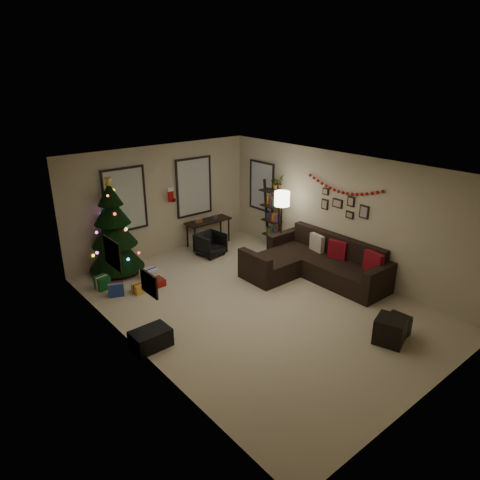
{
  "coord_description": "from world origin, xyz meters",
  "views": [
    {
      "loc": [
        -5.12,
        -5.68,
        4.28
      ],
      "look_at": [
        0.1,
        0.6,
        1.15
      ],
      "focal_mm": 32.83,
      "sensor_mm": 36.0,
      "label": 1
    }
  ],
  "objects_px": {
    "desk_chair": "(211,244)",
    "bookshelf": "(272,216)",
    "christmas_tree": "(114,233)",
    "desk": "(208,223)",
    "sofa": "(313,264)"
  },
  "relations": [
    {
      "from": "christmas_tree",
      "to": "desk_chair",
      "type": "relative_size",
      "value": 3.92
    },
    {
      "from": "desk",
      "to": "sofa",
      "type": "bearing_deg",
      "value": -78.48
    },
    {
      "from": "desk_chair",
      "to": "bookshelf",
      "type": "distance_m",
      "value": 1.73
    },
    {
      "from": "desk",
      "to": "desk_chair",
      "type": "bearing_deg",
      "value": -122.08
    },
    {
      "from": "sofa",
      "to": "christmas_tree",
      "type": "bearing_deg",
      "value": 137.12
    },
    {
      "from": "desk",
      "to": "bookshelf",
      "type": "bearing_deg",
      "value": -48.54
    },
    {
      "from": "sofa",
      "to": "bookshelf",
      "type": "relative_size",
      "value": 1.61
    },
    {
      "from": "desk_chair",
      "to": "bookshelf",
      "type": "relative_size",
      "value": 0.32
    },
    {
      "from": "bookshelf",
      "to": "christmas_tree",
      "type": "bearing_deg",
      "value": 162.5
    },
    {
      "from": "christmas_tree",
      "to": "desk",
      "type": "relative_size",
      "value": 1.84
    },
    {
      "from": "christmas_tree",
      "to": "sofa",
      "type": "height_order",
      "value": "christmas_tree"
    },
    {
      "from": "christmas_tree",
      "to": "bookshelf",
      "type": "bearing_deg",
      "value": -17.5
    },
    {
      "from": "sofa",
      "to": "desk",
      "type": "relative_size",
      "value": 2.32
    },
    {
      "from": "sofa",
      "to": "desk",
      "type": "bearing_deg",
      "value": 101.52
    },
    {
      "from": "christmas_tree",
      "to": "desk",
      "type": "distance_m",
      "value": 2.65
    }
  ]
}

